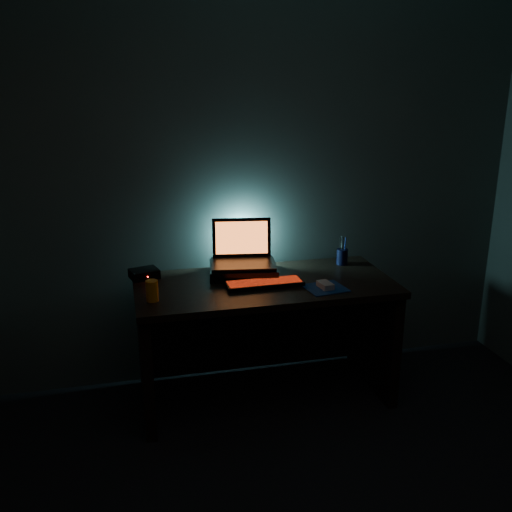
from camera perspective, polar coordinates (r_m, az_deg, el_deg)
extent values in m
cube|color=#444E4A|center=(3.55, -0.59, 7.04)|extent=(3.50, 0.00, 2.50)
cube|color=black|center=(3.33, 0.90, -2.96)|extent=(1.50, 0.70, 0.04)
cube|color=black|center=(3.39, -11.02, -9.84)|extent=(0.06, 0.64, 0.71)
cube|color=black|center=(3.70, 11.67, -7.45)|extent=(0.06, 0.64, 0.71)
cube|color=black|center=(3.77, -0.38, -6.60)|extent=(1.38, 0.02, 0.65)
cube|color=black|center=(3.44, -1.30, -1.40)|extent=(0.44, 0.36, 0.06)
cube|color=black|center=(3.43, -1.30, -0.78)|extent=(0.41, 0.31, 0.02)
cube|color=black|center=(3.51, -1.45, 1.88)|extent=(0.36, 0.10, 0.24)
cube|color=orange|center=(3.51, -1.44, 1.84)|extent=(0.32, 0.08, 0.20)
cube|color=black|center=(3.26, 0.84, -2.78)|extent=(0.45, 0.15, 0.03)
cube|color=red|center=(3.26, 0.84, -2.56)|extent=(0.43, 0.13, 0.00)
cube|color=navy|center=(3.25, 6.93, -3.19)|extent=(0.25, 0.23, 0.00)
cube|color=#A1A1A7|center=(3.24, 6.94, -2.90)|extent=(0.08, 0.11, 0.03)
cylinder|color=black|center=(3.66, 8.61, -0.07)|extent=(0.08, 0.08, 0.10)
cylinder|color=orange|center=(3.08, -10.35, -3.44)|extent=(0.09, 0.09, 0.11)
cube|color=black|center=(3.45, -11.12, -1.75)|extent=(0.19, 0.17, 0.05)
sphere|color=#FF0C07|center=(3.39, -10.78, -2.07)|extent=(0.01, 0.01, 0.01)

